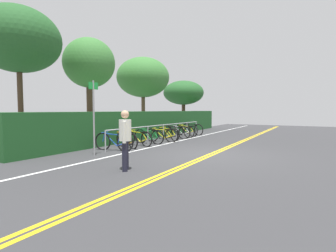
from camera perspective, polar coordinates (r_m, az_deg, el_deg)
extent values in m
cube|color=#353538|center=(9.25, 9.63, -6.46)|extent=(39.95, 11.09, 0.05)
cube|color=gold|center=(9.22, 10.10, -6.33)|extent=(35.95, 0.10, 0.00)
cube|color=gold|center=(9.27, 9.17, -6.26)|extent=(35.95, 0.10, 0.00)
cube|color=white|center=(10.56, -5.01, -5.02)|extent=(35.95, 0.12, 0.00)
cylinder|color=#9EA0A5|center=(9.80, -13.84, -3.38)|extent=(0.05, 0.05, 0.82)
cylinder|color=#9EA0A5|center=(10.84, -8.72, -2.66)|extent=(0.05, 0.05, 0.82)
cylinder|color=#9EA0A5|center=(11.95, -4.53, -2.05)|extent=(0.05, 0.05, 0.82)
cylinder|color=#9EA0A5|center=(13.12, -1.06, -1.54)|extent=(0.05, 0.05, 0.82)
cylinder|color=#9EA0A5|center=(14.32, 1.82, -1.11)|extent=(0.05, 0.05, 0.82)
cylinder|color=#9EA0A5|center=(15.56, 4.26, -0.74)|extent=(0.05, 0.05, 0.82)
cylinder|color=#9EA0A5|center=(16.82, 6.33, -0.43)|extent=(0.05, 0.05, 0.82)
cylinder|color=#9EA0A5|center=(13.09, -1.07, 0.24)|extent=(8.36, 0.04, 0.04)
torus|color=black|center=(10.46, -14.38, -3.36)|extent=(0.18, 0.72, 0.72)
torus|color=black|center=(9.92, -9.56, -3.67)|extent=(0.18, 0.72, 0.72)
cylinder|color=#1947B7|center=(10.24, -12.64, -3.01)|extent=(0.13, 0.58, 0.50)
cylinder|color=#1947B7|center=(10.18, -12.35, -1.82)|extent=(0.15, 0.69, 0.07)
cylinder|color=#1947B7|center=(10.06, -10.99, -3.21)|extent=(0.06, 0.17, 0.45)
cylinder|color=#1947B7|center=(10.02, -10.44, -4.04)|extent=(0.10, 0.37, 0.18)
cylinder|color=#1947B7|center=(9.96, -10.13, -2.83)|extent=(0.08, 0.25, 0.31)
cylinder|color=#1947B7|center=(10.42, -14.17, -2.51)|extent=(0.06, 0.14, 0.33)
cube|color=black|center=(10.00, -10.69, -1.82)|extent=(0.11, 0.21, 0.05)
cylinder|color=#1947B7|center=(10.37, -13.96, -1.38)|extent=(0.46, 0.11, 0.03)
torus|color=black|center=(11.34, -10.61, -2.94)|extent=(0.27, 0.64, 0.66)
torus|color=black|center=(10.47, -7.81, -3.46)|extent=(0.27, 0.64, 0.66)
cylinder|color=orange|center=(11.00, -9.62, -2.73)|extent=(0.23, 0.57, 0.45)
cylinder|color=orange|center=(10.93, -9.45, -1.74)|extent=(0.27, 0.67, 0.07)
cylinder|color=orange|center=(10.71, -8.66, -2.98)|extent=(0.09, 0.17, 0.40)
cylinder|color=orange|center=(10.63, -8.33, -3.72)|extent=(0.16, 0.36, 0.17)
cylinder|color=orange|center=(10.55, -8.15, -2.70)|extent=(0.12, 0.25, 0.28)
cylinder|color=orange|center=(11.28, -10.49, -2.24)|extent=(0.08, 0.14, 0.30)
cube|color=black|center=(10.63, -8.48, -1.80)|extent=(0.14, 0.22, 0.05)
cylinder|color=orange|center=(11.22, -10.37, -1.28)|extent=(0.44, 0.18, 0.03)
torus|color=black|center=(11.85, -8.54, -2.59)|extent=(0.18, 0.68, 0.68)
torus|color=black|center=(11.05, -4.84, -3.01)|extent=(0.18, 0.68, 0.68)
cylinder|color=yellow|center=(11.53, -7.22, -2.36)|extent=(0.15, 0.62, 0.47)
cylinder|color=yellow|center=(11.46, -6.99, -1.37)|extent=(0.17, 0.74, 0.07)
cylinder|color=yellow|center=(11.26, -5.95, -2.57)|extent=(0.07, 0.18, 0.42)
cylinder|color=yellow|center=(11.19, -5.53, -3.29)|extent=(0.11, 0.39, 0.17)
cylinder|color=yellow|center=(11.12, -5.28, -2.28)|extent=(0.08, 0.27, 0.29)
cylinder|color=yellow|center=(11.79, -8.38, -1.90)|extent=(0.06, 0.15, 0.31)
cube|color=black|center=(11.19, -5.71, -1.41)|extent=(0.12, 0.21, 0.05)
cylinder|color=yellow|center=(11.73, -8.21, -0.95)|extent=(0.46, 0.11, 0.03)
torus|color=black|center=(12.33, -6.19, -2.28)|extent=(0.06, 0.70, 0.70)
torus|color=black|center=(11.79, -2.37, -2.54)|extent=(0.06, 0.70, 0.70)
cylinder|color=#198C38|center=(12.11, -4.80, -2.00)|extent=(0.04, 0.56, 0.48)
cylinder|color=#198C38|center=(12.06, -4.56, -1.02)|extent=(0.04, 0.66, 0.07)
cylinder|color=#198C38|center=(11.93, -3.49, -2.16)|extent=(0.04, 0.16, 0.43)
cylinder|color=#198C38|center=(11.88, -3.06, -2.84)|extent=(0.04, 0.35, 0.18)
cylinder|color=#198C38|center=(11.83, -2.81, -1.85)|extent=(0.04, 0.24, 0.30)
cylinder|color=#198C38|center=(12.29, -6.01, -1.58)|extent=(0.04, 0.13, 0.32)
cube|color=black|center=(11.87, -3.24, -1.02)|extent=(0.08, 0.20, 0.05)
cylinder|color=#198C38|center=(12.24, -5.83, -0.65)|extent=(0.46, 0.03, 0.03)
torus|color=black|center=(12.91, -3.59, -2.03)|extent=(0.19, 0.69, 0.69)
torus|color=black|center=(12.55, 0.79, -2.18)|extent=(0.19, 0.69, 0.69)
cylinder|color=yellow|center=(12.76, -1.98, -1.73)|extent=(0.15, 0.59, 0.48)
cylinder|color=yellow|center=(12.71, -1.70, -0.81)|extent=(0.17, 0.70, 0.07)
cylinder|color=yellow|center=(12.64, -0.48, -1.85)|extent=(0.07, 0.17, 0.43)
cylinder|color=yellow|center=(12.61, 0.00, -2.48)|extent=(0.11, 0.38, 0.18)
cylinder|color=yellow|center=(12.57, 0.30, -1.55)|extent=(0.09, 0.26, 0.29)
cylinder|color=yellow|center=(12.87, -3.38, -1.36)|extent=(0.06, 0.14, 0.31)
cube|color=black|center=(12.59, -0.20, -0.78)|extent=(0.12, 0.21, 0.05)
cylinder|color=yellow|center=(12.84, -3.17, -0.47)|extent=(0.46, 0.12, 0.03)
torus|color=black|center=(13.87, -1.48, -1.68)|extent=(0.24, 0.66, 0.67)
torus|color=black|center=(13.13, 1.55, -1.98)|extent=(0.24, 0.66, 0.67)
cylinder|color=yellow|center=(13.58, -0.38, -1.46)|extent=(0.20, 0.58, 0.46)
cylinder|color=yellow|center=(13.52, -0.19, -0.64)|extent=(0.23, 0.69, 0.07)
cylinder|color=yellow|center=(13.33, 0.65, -1.63)|extent=(0.08, 0.17, 0.41)
cylinder|color=yellow|center=(13.26, 0.99, -2.22)|extent=(0.14, 0.37, 0.17)
cylinder|color=yellow|center=(13.20, 1.20, -1.38)|extent=(0.11, 0.25, 0.29)
cylinder|color=yellow|center=(13.82, -1.34, -1.09)|extent=(0.07, 0.14, 0.30)
cube|color=black|center=(13.26, 0.85, -0.66)|extent=(0.13, 0.21, 0.05)
cylinder|color=yellow|center=(13.77, -1.20, -0.29)|extent=(0.45, 0.16, 0.03)
torus|color=black|center=(14.38, -0.17, -1.36)|extent=(0.10, 0.74, 0.74)
torus|color=black|center=(13.95, 3.64, -1.52)|extent=(0.10, 0.74, 0.74)
cylinder|color=black|center=(14.21, 1.23, -1.08)|extent=(0.07, 0.60, 0.50)
cylinder|color=black|center=(14.16, 1.48, -0.19)|extent=(0.08, 0.71, 0.07)
cylinder|color=black|center=(14.06, 2.53, -1.20)|extent=(0.05, 0.17, 0.45)
cylinder|color=black|center=(14.03, 2.96, -1.80)|extent=(0.06, 0.38, 0.19)
cylinder|color=black|center=(13.98, 3.21, -0.91)|extent=(0.05, 0.26, 0.31)
cylinder|color=black|center=(14.35, 0.01, -0.72)|extent=(0.04, 0.14, 0.33)
cube|color=black|center=(14.01, 2.79, -0.18)|extent=(0.09, 0.20, 0.05)
cylinder|color=black|center=(14.31, 0.20, 0.12)|extent=(0.46, 0.06, 0.03)
torus|color=black|center=(15.09, 1.11, -1.23)|extent=(0.06, 0.68, 0.68)
torus|color=black|center=(14.62, 4.73, -1.40)|extent=(0.06, 0.68, 0.68)
cylinder|color=silver|center=(14.90, 2.44, -0.99)|extent=(0.04, 0.60, 0.47)
cylinder|color=silver|center=(14.86, 2.68, -0.22)|extent=(0.04, 0.72, 0.07)
cylinder|color=silver|center=(14.74, 3.68, -1.11)|extent=(0.04, 0.17, 0.42)
cylinder|color=silver|center=(14.71, 4.08, -1.64)|extent=(0.04, 0.38, 0.17)
cylinder|color=silver|center=(14.66, 4.33, -0.86)|extent=(0.04, 0.26, 0.29)
cylinder|color=silver|center=(15.06, 1.29, -0.68)|extent=(0.04, 0.14, 0.31)
cube|color=black|center=(14.70, 3.92, -0.21)|extent=(0.08, 0.20, 0.05)
cylinder|color=silver|center=(15.02, 1.47, 0.07)|extent=(0.46, 0.03, 0.03)
torus|color=black|center=(16.07, 2.64, -0.96)|extent=(0.21, 0.67, 0.67)
torus|color=black|center=(15.41, 5.62, -1.17)|extent=(0.21, 0.67, 0.67)
cylinder|color=yellow|center=(15.81, 3.73, -0.76)|extent=(0.17, 0.59, 0.46)
cylinder|color=yellow|center=(15.75, 3.92, -0.05)|extent=(0.20, 0.71, 0.07)
cylinder|color=yellow|center=(15.59, 4.74, -0.88)|extent=(0.07, 0.17, 0.41)
cylinder|color=yellow|center=(15.53, 5.08, -1.39)|extent=(0.12, 0.38, 0.17)
cylinder|color=yellow|center=(15.47, 5.28, -0.66)|extent=(0.09, 0.26, 0.29)
cylinder|color=yellow|center=(16.02, 2.78, -0.45)|extent=(0.07, 0.14, 0.30)
cube|color=black|center=(15.53, 4.94, -0.05)|extent=(0.12, 0.21, 0.05)
cylinder|color=yellow|center=(15.98, 2.93, 0.24)|extent=(0.45, 0.13, 0.03)
torus|color=black|center=(16.80, 4.05, -0.67)|extent=(0.26, 0.72, 0.73)
torus|color=black|center=(16.10, 6.86, -0.87)|extent=(0.26, 0.72, 0.73)
cylinder|color=black|center=(16.53, 5.08, -0.45)|extent=(0.21, 0.60, 0.50)
cylinder|color=black|center=(16.47, 5.26, 0.30)|extent=(0.24, 0.71, 0.07)
cylinder|color=black|center=(16.29, 6.04, -0.57)|extent=(0.08, 0.18, 0.45)
cylinder|color=black|center=(16.22, 6.35, -1.10)|extent=(0.14, 0.38, 0.19)
cylinder|color=black|center=(16.16, 6.54, -0.34)|extent=(0.11, 0.26, 0.31)
cylinder|color=black|center=(16.75, 4.18, -0.13)|extent=(0.07, 0.15, 0.33)
cube|color=black|center=(16.23, 6.23, 0.29)|extent=(0.13, 0.21, 0.05)
cylinder|color=black|center=(16.70, 4.32, 0.58)|extent=(0.45, 0.16, 0.03)
cylinder|color=#1E1E2D|center=(6.67, -9.65, -6.73)|extent=(0.14, 0.14, 0.78)
cylinder|color=#1E1E2D|center=(6.93, -9.38, -6.35)|extent=(0.14, 0.14, 0.78)
cylinder|color=silver|center=(6.71, -9.57, -0.93)|extent=(0.32, 0.32, 0.55)
sphere|color=tan|center=(6.69, -9.61, 2.59)|extent=(0.21, 0.21, 0.21)
cylinder|color=silver|center=(6.52, -9.79, -1.41)|extent=(0.09, 0.09, 0.55)
cylinder|color=silver|center=(6.91, -9.36, -1.12)|extent=(0.09, 0.09, 0.55)
cylinder|color=gray|center=(9.12, -16.26, 1.64)|extent=(0.06, 0.06, 2.59)
cube|color=#198C33|center=(9.15, -16.39, 8.63)|extent=(0.36, 0.09, 0.24)
cube|color=#1C4C21|center=(15.34, -4.01, 0.48)|extent=(17.36, 1.33, 1.50)
cylinder|color=#473323|center=(11.59, -30.07, 3.13)|extent=(0.20, 0.20, 3.17)
ellipsoid|color=#235626|center=(11.90, -30.49, 16.30)|extent=(3.18, 3.18, 2.51)
cylinder|color=#473323|center=(13.64, -17.01, 2.76)|extent=(0.34, 0.34, 2.84)
ellipsoid|color=#387533|center=(13.84, -17.21, 13.32)|extent=(2.57, 2.57, 2.49)
cylinder|color=brown|center=(17.21, -5.55, 2.58)|extent=(0.25, 0.25, 2.57)
ellipsoid|color=#387533|center=(17.35, -5.60, 10.76)|extent=(3.49, 3.49, 2.64)
cylinder|color=#473323|center=(22.42, 3.47, 2.29)|extent=(0.31, 0.31, 2.15)
ellipsoid|color=#235626|center=(22.46, 3.49, 7.44)|extent=(3.52, 3.52, 2.09)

